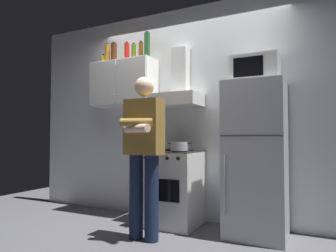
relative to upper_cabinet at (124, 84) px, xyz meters
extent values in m
plane|color=#4C4C51|center=(0.85, -0.37, -1.75)|extent=(7.00, 7.00, 0.00)
cube|color=white|center=(0.85, 0.23, -0.40)|extent=(4.80, 0.10, 2.70)
cube|color=white|center=(0.00, 0.01, 0.00)|extent=(0.90, 0.34, 0.60)
cube|color=white|center=(-0.22, -0.17, 0.00)|extent=(0.43, 0.01, 0.58)
cube|color=white|center=(0.22, -0.17, 0.00)|extent=(0.43, 0.01, 0.58)
sphere|color=#B2B2B7|center=(-0.04, -0.18, -0.18)|extent=(0.02, 0.02, 0.02)
sphere|color=#B2B2B7|center=(0.04, -0.18, -0.18)|extent=(0.02, 0.02, 0.02)
cube|color=white|center=(0.80, -0.12, -1.32)|extent=(0.60, 0.60, 0.85)
cube|color=black|center=(0.80, -0.12, -0.89)|extent=(0.59, 0.59, 0.01)
cube|color=black|center=(0.80, -0.43, -1.30)|extent=(0.42, 0.01, 0.24)
cylinder|color=black|center=(0.67, -0.24, -0.88)|extent=(0.16, 0.16, 0.01)
cylinder|color=black|center=(0.93, -0.24, -0.88)|extent=(0.16, 0.16, 0.01)
cylinder|color=black|center=(0.67, 0.00, -0.88)|extent=(0.16, 0.16, 0.01)
cylinder|color=black|center=(0.93, 0.00, -0.88)|extent=(0.16, 0.16, 0.01)
cylinder|color=black|center=(0.60, -0.44, -0.95)|extent=(0.04, 0.02, 0.04)
cylinder|color=black|center=(0.73, -0.44, -0.95)|extent=(0.04, 0.02, 0.04)
cylinder|color=black|center=(0.87, -0.44, -0.95)|extent=(0.04, 0.02, 0.04)
cylinder|color=black|center=(1.00, -0.44, -0.95)|extent=(0.04, 0.02, 0.04)
cube|color=white|center=(0.80, -0.04, -0.27)|extent=(0.60, 0.44, 0.15)
cube|color=white|center=(0.80, 0.10, 0.10)|extent=(0.20, 0.16, 0.60)
cube|color=silver|center=(1.75, -0.12, -0.95)|extent=(0.60, 0.60, 1.60)
cube|color=#4C4C4C|center=(1.75, -0.43, -0.71)|extent=(0.59, 0.01, 0.01)
cylinder|color=silver|center=(1.50, -0.44, -1.19)|extent=(0.02, 0.02, 0.60)
cube|color=silver|center=(1.75, -0.10, -0.01)|extent=(0.48, 0.36, 0.28)
cube|color=black|center=(1.71, -0.29, -0.01)|extent=(0.30, 0.01, 0.20)
cylinder|color=#192342|center=(0.66, -0.72, -1.32)|extent=(0.14, 0.14, 0.85)
cylinder|color=#192342|center=(0.84, -0.72, -1.32)|extent=(0.14, 0.14, 0.85)
cube|color=olive|center=(0.75, -0.72, -0.62)|extent=(0.38, 0.20, 0.56)
cylinder|color=olive|center=(0.75, -0.86, -0.58)|extent=(0.33, 0.17, 0.08)
cylinder|color=beige|center=(0.75, -0.86, -0.64)|extent=(0.33, 0.17, 0.08)
sphere|color=beige|center=(0.75, -0.72, -0.21)|extent=(0.20, 0.20, 0.20)
cylinder|color=#B7BABF|center=(0.93, -0.24, -0.83)|extent=(0.20, 0.20, 0.10)
cylinder|color=black|center=(0.80, -0.24, -0.79)|extent=(0.05, 0.01, 0.01)
cylinder|color=black|center=(1.06, -0.24, -0.79)|extent=(0.05, 0.01, 0.01)
cylinder|color=#4C6B19|center=(0.16, 0.00, 0.41)|extent=(0.06, 0.06, 0.21)
cylinder|color=black|center=(0.16, 0.00, 0.52)|extent=(0.03, 0.03, 0.02)
cylinder|color=#B7721E|center=(-0.26, -0.02, 0.43)|extent=(0.07, 0.07, 0.26)
cylinder|color=black|center=(-0.26, -0.02, 0.57)|extent=(0.04, 0.04, 0.02)
cylinder|color=#47230F|center=(-0.16, -0.01, 0.43)|extent=(0.08, 0.08, 0.27)
cylinder|color=black|center=(-0.16, -0.01, 0.58)|extent=(0.04, 0.04, 0.02)
cylinder|color=brown|center=(0.24, 0.05, 0.42)|extent=(0.06, 0.06, 0.24)
cylinder|color=black|center=(0.24, 0.05, 0.55)|extent=(0.03, 0.03, 0.02)
cylinder|color=gold|center=(-0.34, 0.00, 0.36)|extent=(0.06, 0.06, 0.12)
cylinder|color=black|center=(-0.34, 0.00, 0.43)|extent=(0.03, 0.03, 0.02)
cylinder|color=red|center=(0.03, 0.02, 0.43)|extent=(0.07, 0.07, 0.25)
cylinder|color=black|center=(0.03, 0.02, 0.56)|extent=(0.04, 0.04, 0.02)
cylinder|color=#19471E|center=(0.36, 0.01, 0.47)|extent=(0.08, 0.08, 0.34)
cylinder|color=black|center=(0.36, 0.01, 0.65)|extent=(0.04, 0.04, 0.02)
camera|label=1|loc=(2.30, -3.34, -0.73)|focal=32.01mm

